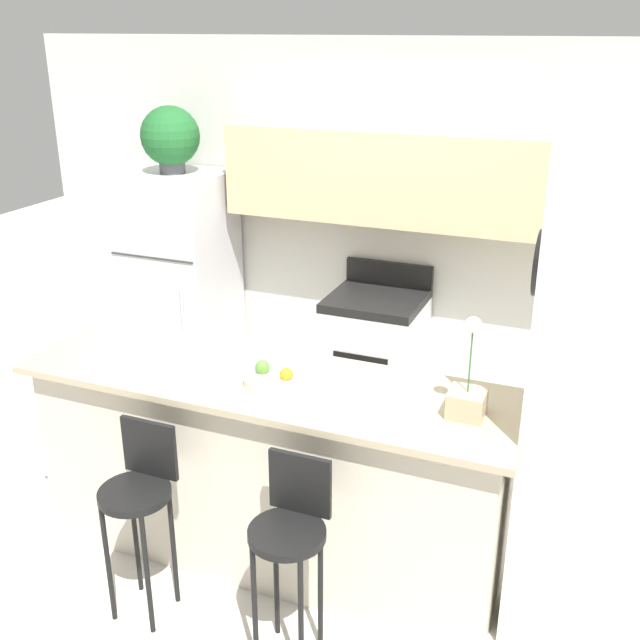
{
  "coord_description": "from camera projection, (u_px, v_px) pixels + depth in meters",
  "views": [
    {
      "loc": [
        1.46,
        -2.9,
        2.61
      ],
      "look_at": [
        0.0,
        0.68,
        1.08
      ],
      "focal_mm": 42.0,
      "sensor_mm": 36.0,
      "label": 1
    }
  ],
  "objects": [
    {
      "name": "stove_range",
      "position": [
        375.0,
        357.0,
        5.2
      ],
      "size": [
        0.63,
        0.62,
        1.07
      ],
      "color": "silver",
      "rests_on": "ground_plane"
    },
    {
      "name": "refrigerator",
      "position": [
        181.0,
        284.0,
        5.56
      ],
      "size": [
        0.7,
        0.7,
        1.64
      ],
      "color": "silver",
      "rests_on": "ground_plane"
    },
    {
      "name": "ground_plane",
      "position": [
        271.0,
        552.0,
        3.98
      ],
      "size": [
        14.0,
        14.0,
        0.0
      ],
      "primitive_type": "plane",
      "color": "beige"
    },
    {
      "name": "bar_stool_left",
      "position": [
        140.0,
        495.0,
        3.39
      ],
      "size": [
        0.33,
        0.33,
        0.95
      ],
      "color": "black",
      "rests_on": "ground_plane"
    },
    {
      "name": "fruit_bowl",
      "position": [
        275.0,
        379.0,
        3.52
      ],
      "size": [
        0.3,
        0.3,
        0.11
      ],
      "color": "silver",
      "rests_on": "counter_bar"
    },
    {
      "name": "orchid_vase",
      "position": [
        468.0,
        395.0,
        3.23
      ],
      "size": [
        0.16,
        0.16,
        0.46
      ],
      "color": "tan",
      "rests_on": "counter_bar"
    },
    {
      "name": "pillar_right",
      "position": [
        575.0,
        382.0,
        3.0
      ],
      "size": [
        0.38,
        0.32,
        2.55
      ],
      "color": "silver",
      "rests_on": "ground_plane"
    },
    {
      "name": "counter_bar",
      "position": [
        269.0,
        469.0,
        3.78
      ],
      "size": [
        2.46,
        0.72,
        1.03
      ],
      "color": "beige",
      "rests_on": "ground_plane"
    },
    {
      "name": "bar_stool_right",
      "position": [
        291.0,
        534.0,
        3.13
      ],
      "size": [
        0.33,
        0.33,
        0.95
      ],
      "color": "black",
      "rests_on": "ground_plane"
    },
    {
      "name": "wall_back",
      "position": [
        403.0,
        212.0,
        5.05
      ],
      "size": [
        5.6,
        0.38,
        2.55
      ],
      "color": "silver",
      "rests_on": "ground_plane"
    },
    {
      "name": "potted_plant_on_fridge",
      "position": [
        170.0,
        137.0,
        5.17
      ],
      "size": [
        0.41,
        0.41,
        0.46
      ],
      "color": "#4C4C51",
      "rests_on": "refrigerator"
    }
  ]
}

